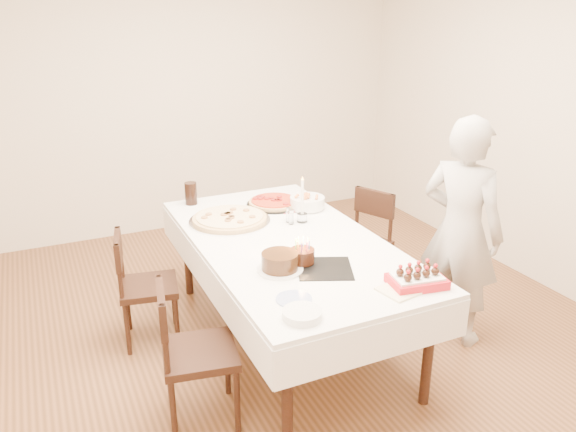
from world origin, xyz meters
name	(u,v)px	position (x,y,z in m)	size (l,w,h in m)	color
floor	(295,343)	(0.00, 0.00, 0.00)	(5.00, 5.00, 0.00)	#53331C
wall_back	(186,95)	(0.00, 2.50, 1.35)	(4.50, 0.04, 2.70)	beige
wall_right	(561,122)	(2.25, 0.00, 1.35)	(0.04, 5.00, 2.70)	beige
dining_table	(288,291)	(-0.02, 0.06, 0.38)	(1.14, 2.14, 0.75)	white
chair_right_savory	(360,245)	(0.78, 0.44, 0.42)	(0.43, 0.43, 0.83)	black
chair_left_savory	(149,287)	(-0.87, 0.47, 0.40)	(0.41, 0.41, 0.80)	black
chair_left_dessert	(200,353)	(-0.79, -0.45, 0.42)	(0.43, 0.43, 0.84)	black
person	(461,232)	(1.04, -0.36, 0.78)	(0.57, 0.37, 1.56)	beige
pizza_white	(230,219)	(-0.26, 0.54, 0.77)	(0.58, 0.58, 0.04)	beige
pizza_pepperoni	(274,202)	(0.17, 0.73, 0.77)	(0.42, 0.42, 0.04)	red
red_placemat	(293,206)	(0.29, 0.64, 0.75)	(0.27, 0.27, 0.01)	#B21E1E
pasta_bowl	(307,202)	(0.36, 0.55, 0.80)	(0.26, 0.26, 0.08)	white
taper_candle	(302,199)	(0.20, 0.32, 0.92)	(0.07, 0.07, 0.34)	white
shaker_pair	(291,217)	(0.12, 0.31, 0.80)	(0.09, 0.09, 0.11)	white
cola_glass	(191,193)	(-0.40, 1.02, 0.84)	(0.09, 0.09, 0.17)	black
layer_cake	(280,262)	(-0.25, -0.32, 0.80)	(0.27, 0.27, 0.11)	#331C0C
cake_board	(325,269)	(-0.01, -0.41, 0.75)	(0.31, 0.31, 0.01)	black
birthday_cake	(302,251)	(-0.10, -0.30, 0.84)	(0.14, 0.14, 0.15)	black
strawberry_box	(417,279)	(0.35, -0.81, 0.79)	(0.30, 0.20, 0.07)	red
box_lid	(405,289)	(0.27, -0.81, 0.75)	(0.28, 0.19, 0.02)	beige
plate_stack	(302,314)	(-0.37, -0.85, 0.77)	(0.20, 0.20, 0.04)	white
china_plate	(294,299)	(-0.33, -0.67, 0.75)	(0.19, 0.19, 0.01)	white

